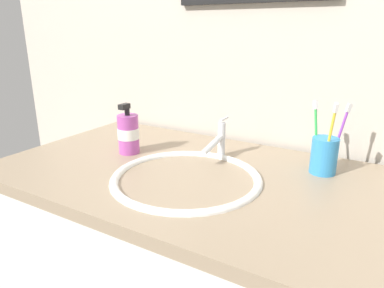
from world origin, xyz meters
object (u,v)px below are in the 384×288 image
(faucet, at_px, (219,140))
(toothbrush_cup, at_px, (324,156))
(soap_dispenser, at_px, (128,133))
(toothbrush_green, at_px, (316,131))
(toothbrush_yellow, at_px, (330,135))
(toothbrush_purple, at_px, (340,133))

(faucet, bearing_deg, toothbrush_cup, 7.61)
(soap_dispenser, bearing_deg, toothbrush_green, 16.51)
(faucet, xyz_separation_m, toothbrush_cup, (0.30, 0.04, -0.01))
(toothbrush_green, relative_size, soap_dispenser, 1.18)
(faucet, relative_size, toothbrush_yellow, 0.79)
(faucet, height_order, toothbrush_purple, toothbrush_purple)
(toothbrush_yellow, bearing_deg, toothbrush_cup, 114.68)
(toothbrush_yellow, bearing_deg, toothbrush_purple, 75.74)
(toothbrush_yellow, distance_m, soap_dispenser, 0.60)
(faucet, xyz_separation_m, toothbrush_purple, (0.33, 0.08, 0.05))
(toothbrush_yellow, xyz_separation_m, soap_dispenser, (-0.59, -0.12, -0.05))
(toothbrush_yellow, distance_m, toothbrush_green, 0.06)
(soap_dispenser, bearing_deg, faucet, 21.04)
(toothbrush_purple, bearing_deg, toothbrush_cup, -128.94)
(toothbrush_cup, xyz_separation_m, soap_dispenser, (-0.57, -0.14, 0.01))
(toothbrush_yellow, xyz_separation_m, toothbrush_purple, (0.02, 0.06, -0.01))
(toothbrush_green, bearing_deg, toothbrush_cup, -27.29)
(faucet, bearing_deg, toothbrush_yellow, 2.33)
(faucet, relative_size, toothbrush_purple, 0.84)
(faucet, distance_m, toothbrush_yellow, 0.32)
(toothbrush_green, relative_size, toothbrush_purple, 1.02)
(toothbrush_cup, xyz_separation_m, toothbrush_purple, (0.03, 0.04, 0.06))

